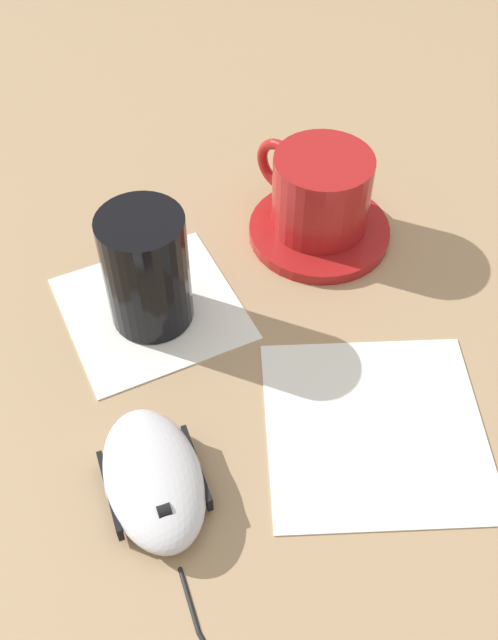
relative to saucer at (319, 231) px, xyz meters
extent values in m
plane|color=#9E7F5B|center=(-0.13, 0.11, -0.01)|extent=(3.00, 3.00, 0.00)
cylinder|color=maroon|center=(0.00, 0.00, 0.00)|extent=(0.13, 0.13, 0.01)
cylinder|color=maroon|center=(0.00, 0.00, 0.04)|extent=(0.09, 0.09, 0.07)
torus|color=maroon|center=(0.05, 0.02, 0.05)|extent=(0.05, 0.03, 0.05)
ellipsoid|color=silver|center=(-0.20, 0.21, 0.01)|extent=(0.11, 0.07, 0.03)
cylinder|color=black|center=(-0.23, 0.21, 0.02)|extent=(0.01, 0.01, 0.01)
cube|color=black|center=(-0.20, 0.18, 0.01)|extent=(0.06, 0.00, 0.01)
cube|color=black|center=(-0.20, 0.25, 0.01)|extent=(0.06, 0.00, 0.01)
cylinder|color=black|center=(-0.28, 0.22, 0.00)|extent=(0.04, 0.00, 0.00)
sphere|color=black|center=(-0.26, 0.21, 0.00)|extent=(0.00, 0.00, 0.00)
sphere|color=black|center=(-0.30, 0.22, 0.00)|extent=(0.00, 0.00, 0.00)
cube|color=silver|center=(-0.04, 0.17, 0.00)|extent=(0.16, 0.16, 0.00)
cylinder|color=black|center=(-0.04, 0.17, 0.05)|extent=(0.07, 0.07, 0.10)
cube|color=silver|center=(-0.21, 0.05, 0.00)|extent=(0.21, 0.21, 0.00)
camera|label=1|loc=(-0.44, 0.23, 0.45)|focal=40.00mm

